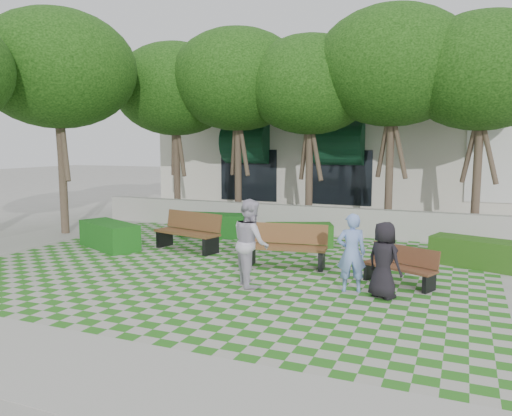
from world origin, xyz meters
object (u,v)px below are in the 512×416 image
at_px(bench_mid, 286,246).
at_px(bench_west, 189,232).
at_px(hedge_east, 474,252).
at_px(hedge_west, 109,235).
at_px(person_blue, 351,253).
at_px(person_dark, 384,260).
at_px(bench_east, 400,267).
at_px(person_white, 251,242).
at_px(hedge_midright, 299,235).
at_px(hedge_midleft, 214,225).

bearing_deg(bench_mid, bench_west, 158.34).
height_order(bench_west, hedge_east, bench_west).
height_order(hedge_east, hedge_west, hedge_west).
relative_size(person_blue, person_dark, 1.07).
distance_m(bench_east, person_white, 3.19).
distance_m(person_dark, person_white, 2.71).
bearing_deg(hedge_midright, hedge_east, -7.28).
distance_m(bench_west, hedge_midright, 3.15).
xyz_separation_m(bench_west, hedge_midleft, (-0.28, 2.09, -0.14)).
distance_m(bench_east, hedge_east, 2.74).
height_order(bench_mid, hedge_midleft, bench_mid).
relative_size(hedge_east, person_blue, 1.23).
relative_size(bench_west, person_dark, 1.42).
height_order(bench_east, hedge_midright, bench_east).
bearing_deg(hedge_east, hedge_midleft, 172.10).
distance_m(hedge_east, person_white, 5.64).
bearing_deg(bench_west, person_blue, -9.81).
height_order(hedge_east, person_white, person_white).
bearing_deg(person_blue, hedge_midleft, -57.79).
height_order(hedge_west, person_white, person_white).
xyz_separation_m(bench_east, hedge_east, (1.44, 2.33, -0.05)).
xyz_separation_m(hedge_east, hedge_midright, (-4.62, 0.59, -0.01)).
distance_m(bench_west, person_blue, 5.49).
xyz_separation_m(hedge_east, hedge_west, (-9.52, -1.72, 0.03)).
distance_m(hedge_east, person_blue, 3.99).
relative_size(bench_mid, person_white, 1.11).
xyz_separation_m(bench_east, person_blue, (-0.85, -0.90, 0.41)).
bearing_deg(bench_west, bench_mid, 0.50).
xyz_separation_m(bench_mid, person_blue, (1.88, -1.45, 0.30)).
bearing_deg(hedge_west, person_blue, -11.87).
distance_m(bench_west, hedge_west, 2.30).
height_order(hedge_east, hedge_midright, hedge_east).
xyz_separation_m(bench_east, bench_mid, (-2.74, 0.55, 0.10)).
bearing_deg(person_blue, hedge_east, -144.19).
relative_size(bench_west, person_blue, 1.32).
bearing_deg(hedge_east, person_white, -140.62).
relative_size(hedge_midright, hedge_midleft, 0.91).
xyz_separation_m(bench_east, hedge_midleft, (-6.16, 3.38, -0.02)).
xyz_separation_m(bench_west, hedge_west, (-2.20, -0.68, -0.14)).
height_order(bench_east, hedge_east, bench_east).
bearing_deg(person_dark, bench_east, -71.33).
bearing_deg(person_white, hedge_midleft, -3.00).
bearing_deg(hedge_midleft, person_dark, -36.67).
bearing_deg(hedge_east, bench_east, -121.72).
distance_m(bench_mid, bench_west, 3.23).
distance_m(bench_west, hedge_midleft, 2.12).
height_order(bench_mid, hedge_midright, bench_mid).
xyz_separation_m(bench_east, hedge_midright, (-3.18, 2.92, -0.06)).
relative_size(person_blue, person_white, 0.87).
relative_size(bench_east, hedge_midright, 0.85).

